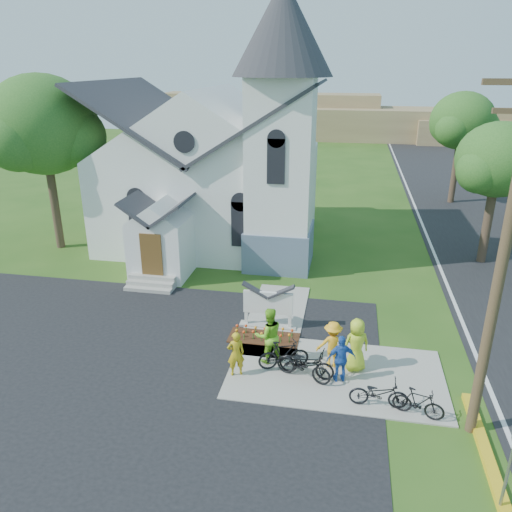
% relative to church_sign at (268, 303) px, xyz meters
% --- Properties ---
extents(ground, '(120.00, 120.00, 0.00)m').
position_rel_church_sign_xyz_m(ground, '(1.20, -3.20, -1.03)').
color(ground, '#2A5117').
rests_on(ground, ground).
extents(parking_lot, '(20.00, 16.00, 0.02)m').
position_rel_church_sign_xyz_m(parking_lot, '(-5.80, -5.20, -1.02)').
color(parking_lot, black).
rests_on(parking_lot, ground).
extents(road, '(8.00, 90.00, 0.02)m').
position_rel_church_sign_xyz_m(road, '(11.20, 11.80, -1.02)').
color(road, black).
rests_on(road, ground).
extents(sidewalk, '(7.00, 4.00, 0.05)m').
position_rel_church_sign_xyz_m(sidewalk, '(2.70, -2.70, -1.00)').
color(sidewalk, '#A19D91').
rests_on(sidewalk, ground).
extents(church, '(12.35, 12.00, 13.00)m').
position_rel_church_sign_xyz_m(church, '(-4.28, 9.28, 4.22)').
color(church, white).
rests_on(church, ground).
extents(church_sign, '(2.20, 0.40, 1.70)m').
position_rel_church_sign_xyz_m(church_sign, '(0.00, 0.00, 0.00)').
color(church_sign, '#A19D91').
rests_on(church_sign, ground).
extents(flower_bed, '(2.60, 1.10, 0.07)m').
position_rel_church_sign_xyz_m(flower_bed, '(0.00, -0.90, -0.99)').
color(flower_bed, '#371E0F').
rests_on(flower_bed, ground).
extents(utility_pole, '(3.45, 0.28, 10.00)m').
position_rel_church_sign_xyz_m(utility_pole, '(6.56, -4.70, 4.38)').
color(utility_pole, '#473323').
rests_on(utility_pole, ground).
extents(tree_lot_corner, '(5.60, 5.60, 9.15)m').
position_rel_church_sign_xyz_m(tree_lot_corner, '(-12.80, 6.80, 5.58)').
color(tree_lot_corner, '#3B2C20').
rests_on(tree_lot_corner, ground).
extents(tree_road_near, '(4.00, 4.00, 7.05)m').
position_rel_church_sign_xyz_m(tree_road_near, '(9.70, 8.80, 4.18)').
color(tree_road_near, '#3B2C20').
rests_on(tree_road_near, ground).
extents(tree_road_mid, '(4.40, 4.40, 7.80)m').
position_rel_church_sign_xyz_m(tree_road_mid, '(10.20, 20.80, 4.75)').
color(tree_road_mid, '#3B2C20').
rests_on(tree_road_mid, ground).
extents(distant_hills, '(61.00, 10.00, 5.60)m').
position_rel_church_sign_xyz_m(distant_hills, '(4.56, 53.13, 1.15)').
color(distant_hills, olive).
rests_on(distant_hills, ground).
extents(cyclist_0, '(0.67, 0.58, 1.56)m').
position_rel_church_sign_xyz_m(cyclist_0, '(-0.50, -3.35, -0.20)').
color(cyclist_0, '#BA9A15').
rests_on(cyclist_0, sidewalk).
extents(bike_0, '(2.00, 1.25, 0.99)m').
position_rel_church_sign_xyz_m(bike_0, '(1.68, -3.18, -0.48)').
color(bike_0, black).
rests_on(bike_0, sidewalk).
extents(cyclist_1, '(1.19, 1.08, 1.98)m').
position_rel_church_sign_xyz_m(cyclist_1, '(0.41, -2.37, 0.01)').
color(cyclist_1, '#7ED027').
rests_on(cyclist_1, sidewalk).
extents(bike_1, '(1.78, 1.03, 1.03)m').
position_rel_church_sign_xyz_m(bike_1, '(0.98, -2.72, -0.46)').
color(bike_1, black).
rests_on(bike_1, sidewalk).
extents(cyclist_2, '(1.01, 0.65, 1.60)m').
position_rel_church_sign_xyz_m(cyclist_2, '(2.85, -3.06, -0.18)').
color(cyclist_2, blue).
rests_on(cyclist_2, sidewalk).
extents(bike_2, '(1.93, 0.98, 0.97)m').
position_rel_church_sign_xyz_m(bike_2, '(1.76, -3.00, -0.49)').
color(bike_2, black).
rests_on(bike_2, sidewalk).
extents(cyclist_3, '(1.12, 0.72, 1.63)m').
position_rel_church_sign_xyz_m(cyclist_3, '(2.54, -2.27, -0.16)').
color(cyclist_3, '#FFAC1C').
rests_on(cyclist_3, sidewalk).
extents(bike_3, '(1.53, 0.79, 0.88)m').
position_rel_church_sign_xyz_m(bike_3, '(5.10, -4.40, -0.54)').
color(bike_3, black).
rests_on(bike_3, sidewalk).
extents(cyclist_4, '(1.06, 0.89, 1.85)m').
position_rel_church_sign_xyz_m(cyclist_4, '(3.31, -2.35, -0.05)').
color(cyclist_4, '#B7D327').
rests_on(cyclist_4, sidewalk).
extents(bike_4, '(1.73, 0.64, 0.90)m').
position_rel_church_sign_xyz_m(bike_4, '(3.99, -4.16, -0.53)').
color(bike_4, black).
rests_on(bike_4, sidewalk).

